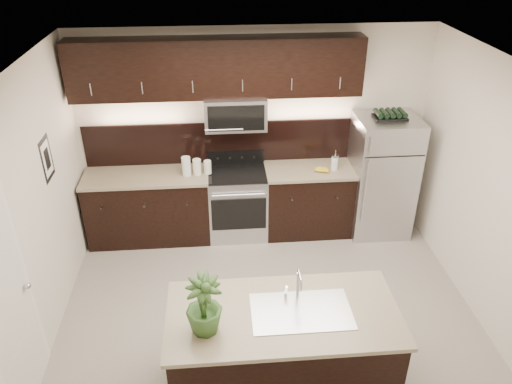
% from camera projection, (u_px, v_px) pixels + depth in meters
% --- Properties ---
extents(ground, '(4.50, 4.50, 0.00)m').
position_uv_depth(ground, '(269.00, 317.00, 5.44)').
color(ground, gray).
rests_on(ground, ground).
extents(room_walls, '(4.52, 4.02, 2.71)m').
position_uv_depth(room_walls, '(260.00, 183.00, 4.56)').
color(room_walls, beige).
rests_on(room_walls, ground).
extents(counter_run, '(3.51, 0.65, 0.94)m').
position_uv_depth(counter_run, '(222.00, 203.00, 6.64)').
color(counter_run, black).
rests_on(counter_run, ground).
extents(upper_fixtures, '(3.49, 0.40, 1.66)m').
position_uv_depth(upper_fixtures, '(219.00, 77.00, 5.95)').
color(upper_fixtures, black).
rests_on(upper_fixtures, counter_run).
extents(island, '(1.96, 0.96, 0.94)m').
position_uv_depth(island, '(282.00, 352.00, 4.40)').
color(island, black).
rests_on(island, ground).
extents(sink_faucet, '(0.84, 0.50, 0.28)m').
position_uv_depth(sink_faucet, '(301.00, 309.00, 4.18)').
color(sink_faucet, silver).
rests_on(sink_faucet, island).
extents(refrigerator, '(0.78, 0.71, 1.62)m').
position_uv_depth(refrigerator, '(381.00, 176.00, 6.57)').
color(refrigerator, '#B2B2B7').
rests_on(refrigerator, ground).
extents(wine_rack, '(0.40, 0.25, 0.10)m').
position_uv_depth(wine_rack, '(390.00, 115.00, 6.15)').
color(wine_rack, black).
rests_on(wine_rack, refrigerator).
extents(plant, '(0.35, 0.35, 0.52)m').
position_uv_depth(plant, '(204.00, 305.00, 3.87)').
color(plant, '#2C4C1E').
rests_on(plant, island).
extents(canisters, '(0.37, 0.13, 0.25)m').
position_uv_depth(canisters, '(194.00, 167.00, 6.29)').
color(canisters, silver).
rests_on(canisters, counter_run).
extents(french_press, '(0.09, 0.09, 0.27)m').
position_uv_depth(french_press, '(335.00, 162.00, 6.42)').
color(french_press, silver).
rests_on(french_press, counter_run).
extents(bananas, '(0.22, 0.20, 0.06)m').
position_uv_depth(bananas, '(318.00, 169.00, 6.42)').
color(bananas, gold).
rests_on(bananas, counter_run).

